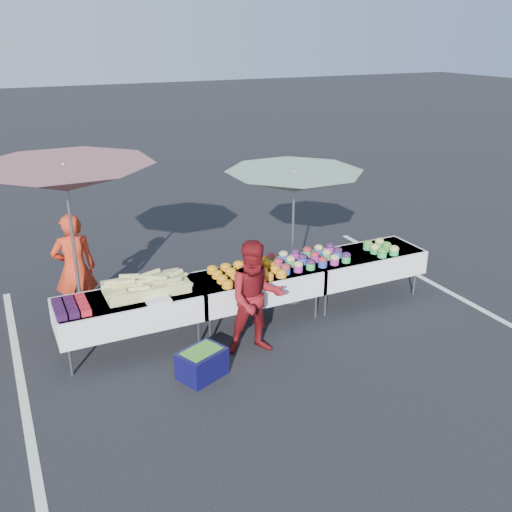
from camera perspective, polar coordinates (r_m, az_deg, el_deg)
name	(u,v)px	position (r m, az deg, el deg)	size (l,w,h in m)	color
ground	(256,320)	(8.28, 0.00, -6.45)	(80.00, 80.00, 0.00)	black
stripe_left	(19,374)	(7.65, -22.57, -10.82)	(0.10, 5.00, 0.00)	silver
stripe_right	(429,281)	(9.95, 16.88, -2.41)	(0.10, 5.00, 0.00)	silver
table_left	(129,309)	(7.50, -12.55, -5.16)	(1.86, 0.81, 0.75)	white
table_center	(256,284)	(8.02, 0.00, -2.77)	(1.86, 0.81, 0.75)	white
table_right	(362,263)	(8.89, 10.53, -0.65)	(1.86, 0.81, 0.75)	white
berry_punnets	(71,307)	(7.26, -18.02, -4.86)	(0.40, 0.54, 0.08)	black
corn_pile	(147,285)	(7.48, -10.89, -2.90)	(1.16, 0.57, 0.26)	#A8AE59
plastic_bags	(158,300)	(7.21, -9.79, -4.35)	(0.30, 0.25, 0.05)	white
carrot_bowls	(247,271)	(7.87, -0.95, -1.55)	(0.95, 0.69, 0.11)	orange
potato_cups	(309,258)	(8.30, 5.30, -0.15)	(1.14, 0.58, 0.16)	#2544B0
bean_baskets	(381,248)	(8.88, 12.37, 0.84)	(0.36, 0.50, 0.15)	green
vendor	(75,269)	(8.34, -17.68, -1.22)	(0.59, 0.38, 1.61)	red
customer	(256,298)	(7.19, -0.02, -4.24)	(0.74, 0.57, 1.52)	maroon
umbrella_left	(65,179)	(7.64, -18.53, 7.30)	(3.02, 3.02, 2.37)	black
umbrella_right	(294,182)	(8.29, 3.83, 7.36)	(2.62, 2.62, 2.05)	black
storage_bin	(202,363)	(6.99, -5.42, -10.58)	(0.65, 0.57, 0.35)	#0C0B38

